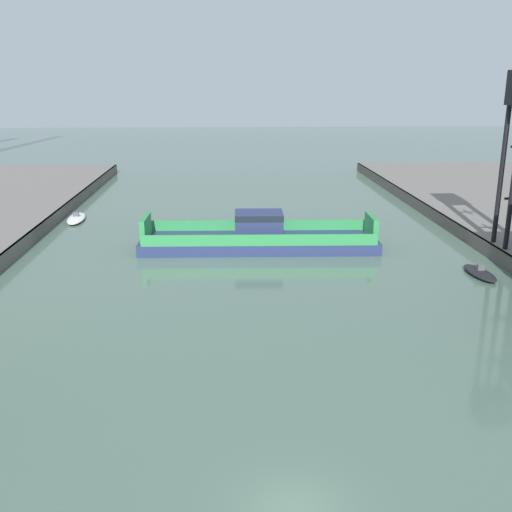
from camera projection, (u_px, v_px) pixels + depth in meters
The scene contains 4 objects.
ground_plane at pixel (294, 510), 23.05m from camera, with size 400.00×400.00×0.00m, color #4C6656.
chain_ferry at pixel (259, 238), 58.81m from camera, with size 23.57×6.90×3.72m.
moored_boat_near_right at pixel (480, 273), 50.72m from camera, with size 2.04×5.02×1.01m.
moored_boat_mid_left at pixel (76, 218), 70.74m from camera, with size 2.43×6.45×1.04m.
Camera 1 is at (-2.51, -19.16, 16.10)m, focal length 41.45 mm.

